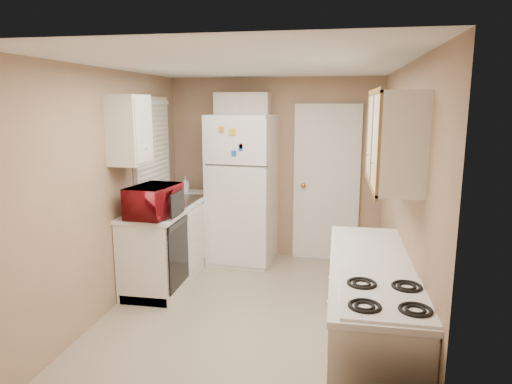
# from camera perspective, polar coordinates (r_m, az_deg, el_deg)

# --- Properties ---
(floor) EXTENTS (3.80, 3.80, 0.00)m
(floor) POSITION_cam_1_polar(r_m,az_deg,el_deg) (4.68, -1.11, -15.14)
(floor) COLOR #B8AA92
(floor) RESTS_ON ground
(ceiling) EXTENTS (3.80, 3.80, 0.00)m
(ceiling) POSITION_cam_1_polar(r_m,az_deg,el_deg) (4.21, -1.24, 15.59)
(ceiling) COLOR white
(ceiling) RESTS_ON floor
(wall_left) EXTENTS (3.80, 3.80, 0.00)m
(wall_left) POSITION_cam_1_polar(r_m,az_deg,el_deg) (4.76, -17.94, 0.02)
(wall_left) COLOR tan
(wall_left) RESTS_ON floor
(wall_right) EXTENTS (3.80, 3.80, 0.00)m
(wall_right) POSITION_cam_1_polar(r_m,az_deg,el_deg) (4.25, 17.69, -1.25)
(wall_right) COLOR tan
(wall_right) RESTS_ON floor
(wall_back) EXTENTS (2.80, 2.80, 0.00)m
(wall_back) POSITION_cam_1_polar(r_m,az_deg,el_deg) (6.14, 2.30, 2.93)
(wall_back) COLOR tan
(wall_back) RESTS_ON floor
(wall_front) EXTENTS (2.80, 2.80, 0.00)m
(wall_front) POSITION_cam_1_polar(r_m,az_deg,el_deg) (2.52, -9.75, -9.23)
(wall_front) COLOR tan
(wall_front) RESTS_ON floor
(left_counter) EXTENTS (0.60, 1.80, 0.90)m
(left_counter) POSITION_cam_1_polar(r_m,az_deg,el_deg) (5.61, -10.45, -5.87)
(left_counter) COLOR silver
(left_counter) RESTS_ON floor
(dishwasher) EXTENTS (0.03, 0.58, 0.72)m
(dishwasher) POSITION_cam_1_polar(r_m,az_deg,el_deg) (4.97, -9.73, -7.61)
(dishwasher) COLOR black
(dishwasher) RESTS_ON floor
(sink) EXTENTS (0.54, 0.74, 0.16)m
(sink) POSITION_cam_1_polar(r_m,az_deg,el_deg) (5.65, -10.07, -1.46)
(sink) COLOR gray
(sink) RESTS_ON left_counter
(microwave) EXTENTS (0.63, 0.40, 0.39)m
(microwave) POSITION_cam_1_polar(r_m,az_deg,el_deg) (4.86, -12.61, -1.29)
(microwave) COLOR maroon
(microwave) RESTS_ON left_counter
(soap_bottle) EXTENTS (0.11, 0.11, 0.21)m
(soap_bottle) POSITION_cam_1_polar(r_m,az_deg,el_deg) (6.13, -8.83, 0.91)
(soap_bottle) COLOR white
(soap_bottle) RESTS_ON left_counter
(window_blinds) EXTENTS (0.10, 0.98, 1.08)m
(window_blinds) POSITION_cam_1_polar(r_m,az_deg,el_deg) (5.63, -12.82, 6.03)
(window_blinds) COLOR silver
(window_blinds) RESTS_ON wall_left
(upper_cabinet_left) EXTENTS (0.30, 0.45, 0.70)m
(upper_cabinet_left) POSITION_cam_1_polar(r_m,az_deg,el_deg) (4.82, -15.54, 7.48)
(upper_cabinet_left) COLOR silver
(upper_cabinet_left) RESTS_ON wall_left
(refrigerator) EXTENTS (0.86, 0.84, 1.93)m
(refrigerator) POSITION_cam_1_polar(r_m,az_deg,el_deg) (5.95, -1.65, 0.36)
(refrigerator) COLOR white
(refrigerator) RESTS_ON floor
(cabinet_over_fridge) EXTENTS (0.70, 0.30, 0.40)m
(cabinet_over_fridge) POSITION_cam_1_polar(r_m,az_deg,el_deg) (6.00, -1.69, 10.41)
(cabinet_over_fridge) COLOR silver
(cabinet_over_fridge) RESTS_ON wall_back
(interior_door) EXTENTS (0.86, 0.06, 2.08)m
(interior_door) POSITION_cam_1_polar(r_m,az_deg,el_deg) (6.07, 8.79, 1.00)
(interior_door) COLOR white
(interior_door) RESTS_ON floor
(right_counter) EXTENTS (0.60, 2.00, 0.90)m
(right_counter) POSITION_cam_1_polar(r_m,az_deg,el_deg) (3.70, 13.84, -15.18)
(right_counter) COLOR silver
(right_counter) RESTS_ON floor
(stove) EXTENTS (0.57, 0.69, 0.83)m
(stove) POSITION_cam_1_polar(r_m,az_deg,el_deg) (3.17, 15.52, -20.75)
(stove) COLOR white
(stove) RESTS_ON floor
(upper_cabinet_right) EXTENTS (0.30, 1.20, 0.70)m
(upper_cabinet_right) POSITION_cam_1_polar(r_m,az_deg,el_deg) (3.65, 16.89, 6.40)
(upper_cabinet_right) COLOR silver
(upper_cabinet_right) RESTS_ON wall_right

